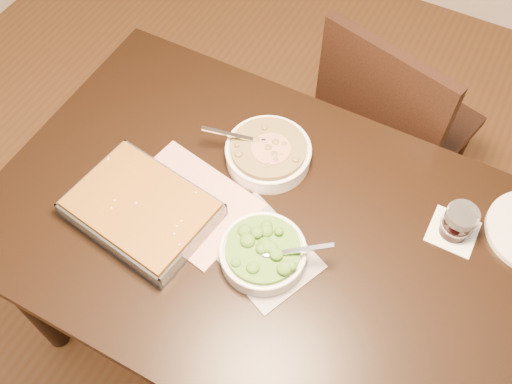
{
  "coord_description": "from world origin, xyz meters",
  "views": [
    {
      "loc": [
        0.31,
        -0.63,
        1.99
      ],
      "look_at": [
        -0.05,
        0.05,
        0.8
      ],
      "focal_mm": 40.0,
      "sensor_mm": 36.0,
      "label": 1
    }
  ],
  "objects_px": {
    "broccoli_bowl": "(263,252)",
    "baking_dish": "(142,210)",
    "chair_far": "(389,124)",
    "wine_tumbler": "(458,222)",
    "stew_bowl": "(268,152)",
    "table": "(264,244)"
  },
  "relations": [
    {
      "from": "broccoli_bowl",
      "to": "baking_dish",
      "type": "relative_size",
      "value": 0.6
    },
    {
      "from": "stew_bowl",
      "to": "wine_tumbler",
      "type": "height_order",
      "value": "wine_tumbler"
    },
    {
      "from": "stew_bowl",
      "to": "wine_tumbler",
      "type": "bearing_deg",
      "value": 2.23
    },
    {
      "from": "table",
      "to": "broccoli_bowl",
      "type": "xyz_separation_m",
      "value": [
        0.04,
        -0.08,
        0.12
      ]
    },
    {
      "from": "wine_tumbler",
      "to": "chair_far",
      "type": "bearing_deg",
      "value": 123.03
    },
    {
      "from": "table",
      "to": "chair_far",
      "type": "distance_m",
      "value": 0.69
    },
    {
      "from": "stew_bowl",
      "to": "table",
      "type": "bearing_deg",
      "value": -65.13
    },
    {
      "from": "broccoli_bowl",
      "to": "baking_dish",
      "type": "xyz_separation_m",
      "value": [
        -0.32,
        -0.04,
        0.0
      ]
    },
    {
      "from": "stew_bowl",
      "to": "broccoli_bowl",
      "type": "xyz_separation_m",
      "value": [
        0.13,
        -0.27,
        -0.0
      ]
    },
    {
      "from": "table",
      "to": "wine_tumbler",
      "type": "height_order",
      "value": "wine_tumbler"
    },
    {
      "from": "wine_tumbler",
      "to": "chair_far",
      "type": "distance_m",
      "value": 0.61
    },
    {
      "from": "baking_dish",
      "to": "chair_far",
      "type": "distance_m",
      "value": 0.92
    },
    {
      "from": "table",
      "to": "chair_far",
      "type": "height_order",
      "value": "chair_far"
    },
    {
      "from": "stew_bowl",
      "to": "broccoli_bowl",
      "type": "distance_m",
      "value": 0.29
    },
    {
      "from": "chair_far",
      "to": "wine_tumbler",
      "type": "bearing_deg",
      "value": 137.55
    },
    {
      "from": "broccoli_bowl",
      "to": "baking_dish",
      "type": "distance_m",
      "value": 0.32
    },
    {
      "from": "broccoli_bowl",
      "to": "chair_far",
      "type": "relative_size",
      "value": 0.24
    },
    {
      "from": "baking_dish",
      "to": "stew_bowl",
      "type": "bearing_deg",
      "value": 65.28
    },
    {
      "from": "broccoli_bowl",
      "to": "baking_dish",
      "type": "bearing_deg",
      "value": -173.39
    },
    {
      "from": "table",
      "to": "stew_bowl",
      "type": "height_order",
      "value": "stew_bowl"
    },
    {
      "from": "chair_far",
      "to": "stew_bowl",
      "type": "bearing_deg",
      "value": 80.11
    },
    {
      "from": "wine_tumbler",
      "to": "table",
      "type": "bearing_deg",
      "value": -153.71
    }
  ]
}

